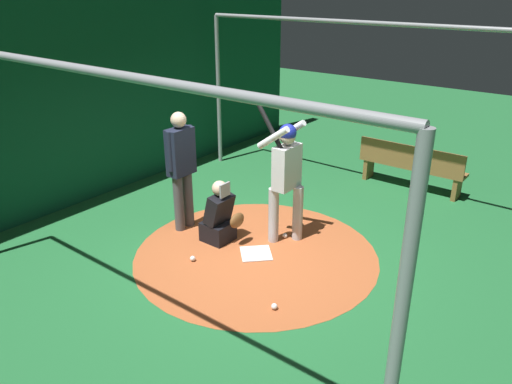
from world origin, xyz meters
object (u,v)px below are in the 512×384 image
(baseball_1, at_px, (285,236))
(baseball_2, at_px, (193,259))
(catcher, at_px, (220,218))
(umpire, at_px, (181,165))
(home_plate, at_px, (256,253))
(batter, at_px, (286,172))
(baseball_0, at_px, (274,306))
(bench, at_px, (411,165))

(baseball_1, distance_m, baseball_2, 1.46)
(baseball_1, bearing_deg, baseball_2, -115.09)
(catcher, distance_m, umpire, 0.99)
(home_plate, xyz_separation_m, catcher, (-0.66, -0.01, 0.36))
(batter, xyz_separation_m, baseball_2, (-0.64, -1.28, -1.03))
(home_plate, distance_m, catcher, 0.75)
(umpire, relative_size, baseball_1, 24.70)
(baseball_0, bearing_deg, umpire, 159.75)
(catcher, relative_size, umpire, 0.52)
(umpire, distance_m, baseball_0, 2.68)
(baseball_0, relative_size, baseball_1, 1.00)
(baseball_2, bearing_deg, baseball_1, 64.91)
(bench, distance_m, baseball_2, 4.52)
(umpire, xyz_separation_m, baseball_1, (1.44, 0.65, -0.99))
(umpire, bearing_deg, bench, 59.49)
(home_plate, bearing_deg, baseball_2, -129.70)
(catcher, bearing_deg, bench, 68.70)
(home_plate, distance_m, baseball_1, 0.64)
(umpire, relative_size, bench, 0.95)
(catcher, height_order, baseball_0, catcher)
(home_plate, distance_m, baseball_2, 0.89)
(home_plate, bearing_deg, baseball_0, -42.75)
(baseball_1, height_order, baseball_2, same)
(baseball_2, bearing_deg, catcher, 97.52)
(home_plate, xyz_separation_m, baseball_2, (-0.57, -0.68, 0.03))
(baseball_2, bearing_deg, batter, 63.54)
(umpire, distance_m, baseball_1, 1.86)
(umpire, height_order, baseball_1, umpire)
(home_plate, relative_size, baseball_1, 5.68)
(umpire, relative_size, baseball_2, 24.70)
(baseball_2, bearing_deg, baseball_0, -7.33)
(baseball_2, bearing_deg, bench, 72.90)
(home_plate, height_order, baseball_1, baseball_1)
(umpire, bearing_deg, baseball_0, -20.25)
(bench, bearing_deg, baseball_0, -87.53)
(home_plate, relative_size, umpire, 0.23)
(bench, bearing_deg, batter, -102.80)
(umpire, bearing_deg, catcher, 0.88)
(home_plate, relative_size, baseball_0, 5.68)
(bench, bearing_deg, umpire, -120.51)
(catcher, bearing_deg, batter, 39.61)
(umpire, xyz_separation_m, bench, (2.14, 3.64, -0.58))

